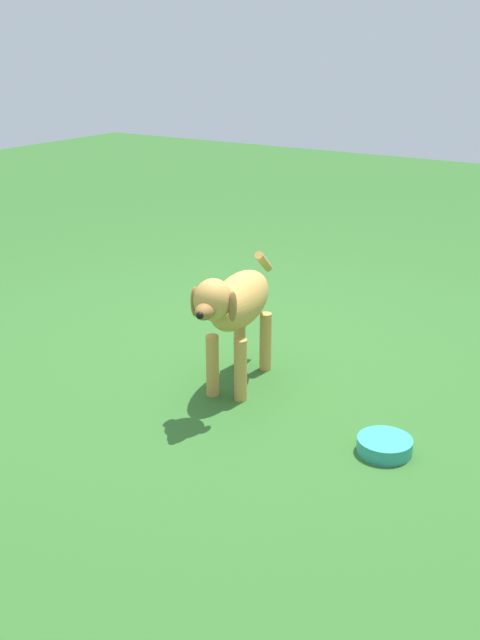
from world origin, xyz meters
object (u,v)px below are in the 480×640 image
dog (236,306)px  tennis_ball_1 (236,323)px  water_bowl (385,445)px  tennis_ball_0 (250,308)px

dog → tennis_ball_1: 0.83m
water_bowl → tennis_ball_0: bearing=140.4°
tennis_ball_0 → water_bowl: size_ratio=0.30×
dog → tennis_ball_1: (-0.41, 0.62, -0.37)m
water_bowl → tennis_ball_1: bearing=146.5°
dog → tennis_ball_1: dog is taller
tennis_ball_0 → tennis_ball_1: 0.26m
tennis_ball_0 → tennis_ball_1: (0.06, -0.25, 0.00)m
dog → tennis_ball_0: size_ratio=13.44×
dog → tennis_ball_1: bearing=-159.3°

